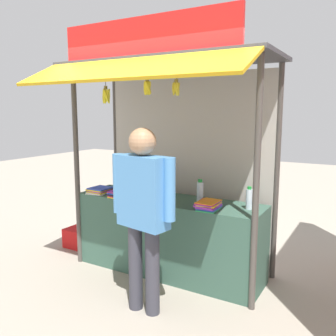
{
  "coord_description": "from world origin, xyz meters",
  "views": [
    {
      "loc": [
        1.97,
        -3.4,
        1.83
      ],
      "look_at": [
        0.0,
        0.0,
        1.21
      ],
      "focal_mm": 38.53,
      "sensor_mm": 36.0,
      "label": 1
    }
  ],
  "objects": [
    {
      "name": "ground_plane",
      "position": [
        0.0,
        0.0,
        0.0
      ],
      "size": [
        20.0,
        20.0,
        0.0
      ],
      "primitive_type": "plane",
      "color": "#9E9384"
    },
    {
      "name": "stall_counter",
      "position": [
        0.0,
        0.0,
        0.43
      ],
      "size": [
        2.16,
        0.59,
        0.86
      ],
      "primitive_type": "cube",
      "color": "#385B4C",
      "rests_on": "ground"
    },
    {
      "name": "stall_structure",
      "position": [
        0.0,
        0.12,
        1.63
      ],
      "size": [
        2.36,
        1.49,
        2.71
      ],
      "color": "#4C4742",
      "rests_on": "ground"
    },
    {
      "name": "water_bottle_center",
      "position": [
        -0.25,
        0.04,
        1.01
      ],
      "size": [
        0.09,
        0.09,
        0.31
      ],
      "color": "silver",
      "rests_on": "stall_counter"
    },
    {
      "name": "water_bottle_right",
      "position": [
        -0.61,
        0.07,
        0.98
      ],
      "size": [
        0.07,
        0.07,
        0.26
      ],
      "color": "silver",
      "rests_on": "stall_counter"
    },
    {
      "name": "water_bottle_far_right",
      "position": [
        0.38,
        0.02,
        0.98
      ],
      "size": [
        0.07,
        0.07,
        0.26
      ],
      "color": "silver",
      "rests_on": "stall_counter"
    },
    {
      "name": "water_bottle_back_right",
      "position": [
        0.92,
        0.03,
        0.97
      ],
      "size": [
        0.06,
        0.06,
        0.23
      ],
      "color": "silver",
      "rests_on": "stall_counter"
    },
    {
      "name": "water_bottle_front_left",
      "position": [
        -0.7,
        0.01,
        1.01
      ],
      "size": [
        0.09,
        0.09,
        0.31
      ],
      "color": "silver",
      "rests_on": "stall_counter"
    },
    {
      "name": "magazine_stack_mid_left",
      "position": [
        -0.12,
        -0.21,
        0.89
      ],
      "size": [
        0.2,
        0.26,
        0.05
      ],
      "color": "orange",
      "rests_on": "stall_counter"
    },
    {
      "name": "magazine_stack_far_left",
      "position": [
        0.57,
        -0.17,
        0.9
      ],
      "size": [
        0.22,
        0.28,
        0.09
      ],
      "color": "green",
      "rests_on": "stall_counter"
    },
    {
      "name": "magazine_stack_back_left",
      "position": [
        -0.85,
        -0.16,
        0.89
      ],
      "size": [
        0.25,
        0.27,
        0.07
      ],
      "color": "white",
      "rests_on": "stall_counter"
    },
    {
      "name": "magazine_stack_mid_right",
      "position": [
        -0.5,
        -0.2,
        0.9
      ],
      "size": [
        0.27,
        0.25,
        0.08
      ],
      "color": "yellow",
      "rests_on": "stall_counter"
    },
    {
      "name": "banana_bunch_inner_left",
      "position": [
        -0.0,
        -0.4,
        2.06
      ],
      "size": [
        0.1,
        0.09,
        0.24
      ],
      "color": "#332D23"
    },
    {
      "name": "banana_bunch_inner_right",
      "position": [
        0.32,
        -0.4,
        2.04
      ],
      "size": [
        0.09,
        0.09,
        0.26
      ],
      "color": "#332D23"
    },
    {
      "name": "banana_bunch_rightmost",
      "position": [
        -0.52,
        -0.4,
        1.99
      ],
      "size": [
        0.1,
        0.11,
        0.32
      ],
      "color": "#332D23"
    },
    {
      "name": "vendor_person",
      "position": [
        0.22,
        -0.83,
        1.02
      ],
      "size": [
        0.64,
        0.29,
        1.69
      ],
      "rotation": [
        0.0,
        0.0,
        2.96
      ],
      "color": "#383842",
      "rests_on": "ground"
    },
    {
      "name": "plastic_crate",
      "position": [
        -1.42,
        0.09,
        0.13
      ],
      "size": [
        0.37,
        0.37,
        0.26
      ],
      "primitive_type": "cube",
      "rotation": [
        0.0,
        0.0,
        -0.02
      ],
      "color": "red",
      "rests_on": "ground"
    }
  ]
}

